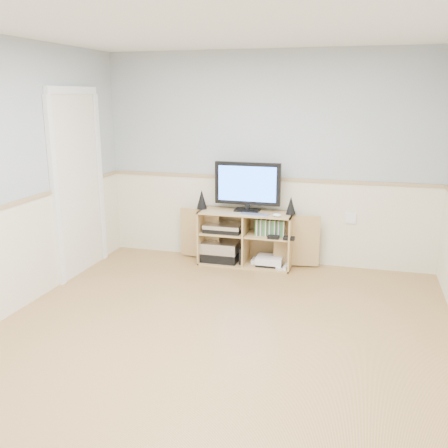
% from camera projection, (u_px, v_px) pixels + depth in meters
% --- Properties ---
extents(room, '(4.04, 4.54, 2.54)m').
position_uv_depth(room, '(211.00, 196.00, 3.95)').
color(room, tan).
rests_on(room, ground).
extents(media_cabinet, '(1.73, 0.42, 0.65)m').
position_uv_depth(media_cabinet, '(247.00, 237.00, 6.02)').
color(media_cabinet, tan).
rests_on(media_cabinet, floor).
extents(monitor, '(0.78, 0.18, 0.58)m').
position_uv_depth(monitor, '(247.00, 185.00, 5.86)').
color(monitor, black).
rests_on(monitor, media_cabinet).
extents(speaker_left, '(0.13, 0.13, 0.23)m').
position_uv_depth(speaker_left, '(202.00, 199.00, 6.03)').
color(speaker_left, black).
rests_on(speaker_left, media_cabinet).
extents(speaker_right, '(0.11, 0.11, 0.21)m').
position_uv_depth(speaker_right, '(291.00, 205.00, 5.75)').
color(speaker_right, black).
rests_on(speaker_right, media_cabinet).
extents(keyboard, '(0.33, 0.15, 0.01)m').
position_uv_depth(keyboard, '(255.00, 215.00, 5.73)').
color(keyboard, silver).
rests_on(keyboard, media_cabinet).
extents(mouse, '(0.10, 0.07, 0.04)m').
position_uv_depth(mouse, '(277.00, 215.00, 5.66)').
color(mouse, white).
rests_on(mouse, media_cabinet).
extents(av_components, '(0.52, 0.33, 0.47)m').
position_uv_depth(av_components, '(222.00, 245.00, 6.08)').
color(av_components, black).
rests_on(av_components, media_cabinet).
extents(game_consoles, '(0.45, 0.30, 0.11)m').
position_uv_depth(game_consoles, '(269.00, 261.00, 5.95)').
color(game_consoles, white).
rests_on(game_consoles, media_cabinet).
extents(game_cases, '(0.34, 0.13, 0.19)m').
position_uv_depth(game_cases, '(270.00, 227.00, 5.84)').
color(game_cases, '#3F8C3F').
rests_on(game_cases, media_cabinet).
extents(wall_outlet, '(0.12, 0.03, 0.12)m').
position_uv_depth(wall_outlet, '(351.00, 218.00, 5.80)').
color(wall_outlet, white).
rests_on(wall_outlet, wall_back).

